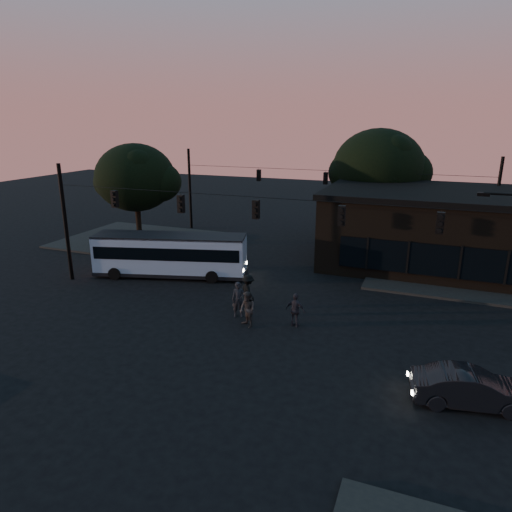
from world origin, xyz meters
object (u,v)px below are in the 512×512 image
(pedestrian_a, at_px, (239,300))
(building, at_px, (436,228))
(car, at_px, (471,388))
(pedestrian_c, at_px, (296,310))
(pedestrian_d, at_px, (248,292))
(pedestrian_b, at_px, (247,310))
(bus, at_px, (170,253))

(pedestrian_a, bearing_deg, building, 32.88)
(car, xyz_separation_m, pedestrian_c, (-7.87, 4.07, 0.20))
(pedestrian_c, xyz_separation_m, pedestrian_d, (-3.12, 1.34, 0.08))
(building, distance_m, pedestrian_c, 14.99)
(pedestrian_b, bearing_deg, pedestrian_a, 167.75)
(car, distance_m, pedestrian_d, 12.25)
(pedestrian_b, bearing_deg, pedestrian_d, 146.08)
(building, height_order, bus, building)
(pedestrian_a, relative_size, pedestrian_d, 1.00)
(pedestrian_d, bearing_deg, pedestrian_b, 155.30)
(pedestrian_b, relative_size, pedestrian_c, 1.05)
(building, relative_size, pedestrian_a, 8.00)
(building, distance_m, pedestrian_d, 15.46)
(pedestrian_d, bearing_deg, building, -83.62)
(car, relative_size, pedestrian_d, 2.18)
(pedestrian_c, bearing_deg, building, -105.49)
(car, bearing_deg, pedestrian_c, 52.24)
(bus, relative_size, pedestrian_a, 5.35)
(bus, xyz_separation_m, pedestrian_c, (9.99, -4.47, -0.70))
(car, bearing_deg, building, -5.20)
(pedestrian_d, bearing_deg, car, -162.12)
(bus, bearing_deg, pedestrian_b, -50.47)
(pedestrian_b, distance_m, pedestrian_c, 2.43)
(building, height_order, pedestrian_c, building)
(building, relative_size, car, 3.69)
(building, height_order, pedestrian_a, building)
(pedestrian_b, bearing_deg, building, 94.29)
(bus, bearing_deg, pedestrian_c, -39.74)
(building, xyz_separation_m, bus, (-16.26, -9.02, -1.12))
(pedestrian_b, bearing_deg, bus, -179.98)
(car, bearing_deg, pedestrian_a, 59.07)
(bus, relative_size, car, 2.47)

